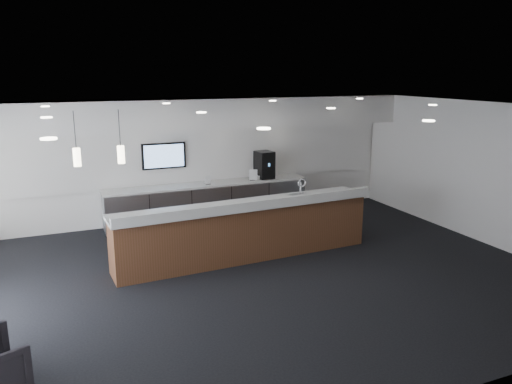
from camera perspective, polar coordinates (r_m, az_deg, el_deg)
name	(u,v)px	position (r m, az deg, el deg)	size (l,w,h in m)	color
ground	(269,274)	(9.26, 1.45, -9.32)	(10.00, 10.00, 0.00)	black
ceiling	(270,108)	(8.55, 1.57, 9.53)	(10.00, 8.00, 0.02)	black
back_wall	(203,159)	(12.46, -6.06, 3.81)	(10.00, 0.02, 3.00)	white
right_wall	(482,173)	(11.71, 24.45, 2.02)	(0.02, 8.00, 3.00)	white
soffit_bulkhead	(208,113)	(11.89, -5.56, 8.94)	(10.00, 0.90, 0.70)	white
alcove_panel	(203,155)	(12.42, -6.03, 4.25)	(9.80, 0.06, 1.40)	white
back_credenza	(208,202)	(12.34, -5.46, -1.13)	(5.06, 0.66, 0.95)	gray
wall_tv	(164,156)	(12.10, -10.49, 4.09)	(1.05, 0.08, 0.62)	black
pendant_left	(121,154)	(8.75, -15.22, 4.21)	(0.12, 0.12, 0.30)	#FFEFC6
pendant_right	(77,157)	(8.69, -19.80, 3.82)	(0.12, 0.12, 0.30)	#FFEFC6
ceiling_can_lights	(270,110)	(8.55, 1.57, 9.33)	(7.00, 5.00, 0.02)	white
service_counter	(245,230)	(9.83, -1.23, -4.35)	(5.29, 1.14, 1.49)	#53321B
coffee_machine	(264,165)	(12.70, 0.96, 3.12)	(0.44, 0.55, 0.69)	black
info_sign_left	(208,180)	(12.07, -5.52, 1.36)	(0.16, 0.02, 0.22)	white
info_sign_right	(253,175)	(12.49, -0.31, 1.97)	(0.20, 0.02, 0.27)	white
cup_0	(274,176)	(12.77, 2.01, 1.84)	(0.11, 0.11, 0.10)	white
cup_1	(269,176)	(12.71, 1.44, 1.79)	(0.11, 0.11, 0.10)	white
cup_2	(263,177)	(12.65, 0.86, 1.74)	(0.11, 0.11, 0.10)	white
cup_3	(258,177)	(12.60, 0.28, 1.69)	(0.11, 0.11, 0.10)	white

